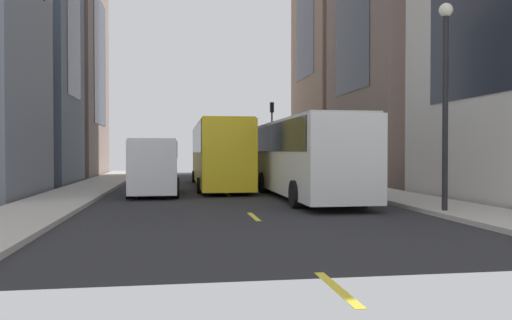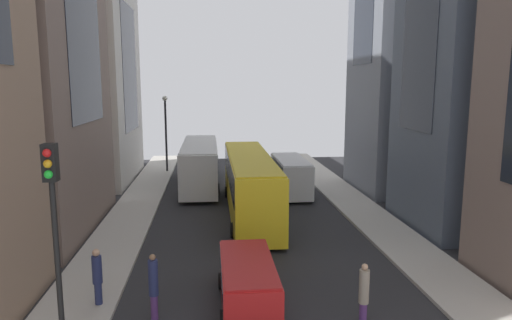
% 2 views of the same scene
% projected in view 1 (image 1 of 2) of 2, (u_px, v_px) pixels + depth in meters
% --- Properties ---
extents(ground_plane, '(40.72, 40.72, 0.00)m').
position_uv_depth(ground_plane, '(220.00, 188.00, 28.34)').
color(ground_plane, '#28282B').
extents(sidewalk_west, '(2.76, 44.00, 0.15)m').
position_uv_depth(sidewalk_west, '(342.00, 185.00, 29.39)').
color(sidewalk_west, '#B2ADA3').
rests_on(sidewalk_west, ground).
extents(sidewalk_east, '(2.76, 44.00, 0.15)m').
position_uv_depth(sidewalk_east, '(89.00, 188.00, 27.27)').
color(sidewalk_east, '#B2ADA3').
rests_on(sidewalk_east, ground).
extents(lane_stripe_0, '(0.16, 2.00, 0.01)m').
position_uv_depth(lane_stripe_0, '(202.00, 172.00, 49.09)').
color(lane_stripe_0, yellow).
rests_on(lane_stripe_0, ground).
extents(lane_stripe_1, '(0.16, 2.00, 0.01)m').
position_uv_depth(lane_stripe_1, '(207.00, 177.00, 40.79)').
color(lane_stripe_1, yellow).
rests_on(lane_stripe_1, ground).
extents(lane_stripe_2, '(0.16, 2.00, 0.01)m').
position_uv_depth(lane_stripe_2, '(215.00, 183.00, 32.49)').
color(lane_stripe_2, yellow).
rests_on(lane_stripe_2, ground).
extents(lane_stripe_3, '(0.16, 2.00, 0.01)m').
position_uv_depth(lane_stripe_3, '(228.00, 194.00, 24.18)').
color(lane_stripe_3, yellow).
rests_on(lane_stripe_3, ground).
extents(lane_stripe_4, '(0.16, 2.00, 0.01)m').
position_uv_depth(lane_stripe_4, '(254.00, 217.00, 15.88)').
color(lane_stripe_4, yellow).
rests_on(lane_stripe_4, ground).
extents(lane_stripe_5, '(0.16, 2.00, 0.01)m').
position_uv_depth(lane_stripe_5, '(337.00, 289.00, 7.58)').
color(lane_stripe_5, yellow).
rests_on(lane_stripe_5, ground).
extents(building_east_0, '(8.88, 11.04, 18.60)m').
position_uv_depth(building_east_0, '(43.00, 60.00, 40.97)').
color(building_east_0, '#7A665B').
rests_on(building_east_0, ground).
extents(city_bus_white, '(2.80, 11.43, 3.35)m').
position_uv_depth(city_bus_white, '(305.00, 152.00, 21.91)').
color(city_bus_white, silver).
rests_on(city_bus_white, ground).
extents(streetcar_yellow, '(2.70, 13.62, 3.59)m').
position_uv_depth(streetcar_yellow, '(218.00, 150.00, 29.12)').
color(streetcar_yellow, yellow).
rests_on(streetcar_yellow, ground).
extents(delivery_van_white, '(2.25, 6.15, 2.58)m').
position_uv_depth(delivery_van_white, '(155.00, 162.00, 23.96)').
color(delivery_van_white, white).
rests_on(delivery_van_white, ground).
extents(car_red_0, '(2.03, 4.74, 1.66)m').
position_uv_depth(car_red_0, '(220.00, 164.00, 40.88)').
color(car_red_0, red).
rests_on(car_red_0, ground).
extents(pedestrian_walking_far, '(0.34, 0.34, 2.01)m').
position_uv_depth(pedestrian_walking_far, '(285.00, 161.00, 41.32)').
color(pedestrian_walking_far, navy).
rests_on(pedestrian_walking_far, ground).
extents(pedestrian_crossing_near, '(0.33, 0.33, 2.07)m').
position_uv_depth(pedestrian_crossing_near, '(174.00, 162.00, 41.94)').
color(pedestrian_crossing_near, '#593372').
rests_on(pedestrian_crossing_near, ground).
extents(pedestrian_waiting_curb, '(0.32, 0.32, 2.29)m').
position_uv_depth(pedestrian_waiting_curb, '(258.00, 161.00, 42.02)').
color(pedestrian_waiting_curb, '#593372').
rests_on(pedestrian_waiting_curb, ground).
extents(traffic_light_near_corner, '(0.32, 0.44, 6.23)m').
position_uv_depth(traffic_light_near_corner, '(272.00, 124.00, 45.67)').
color(traffic_light_near_corner, black).
rests_on(traffic_light_near_corner, ground).
extents(streetlamp_near, '(0.44, 0.44, 6.60)m').
position_uv_depth(streetlamp_near, '(445.00, 83.00, 16.28)').
color(streetlamp_near, black).
rests_on(streetlamp_near, ground).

